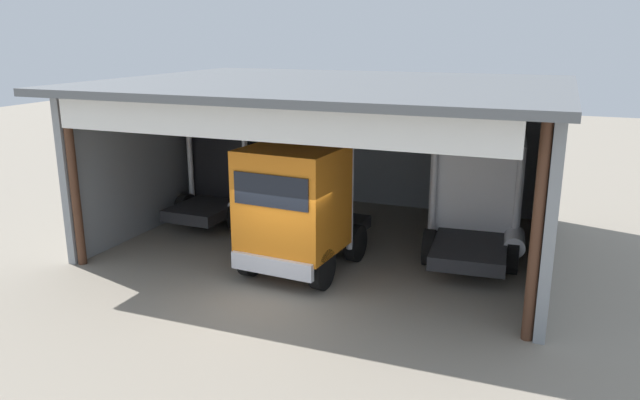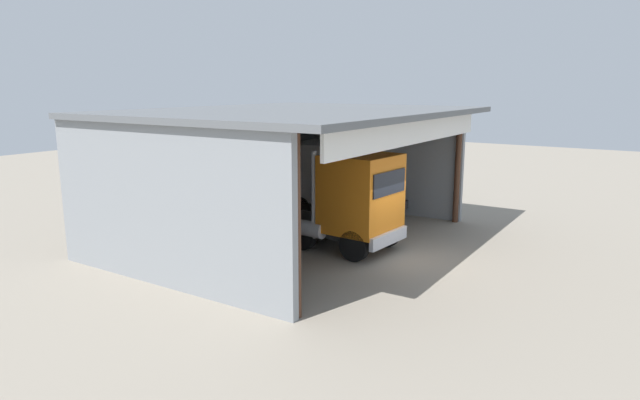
# 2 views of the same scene
# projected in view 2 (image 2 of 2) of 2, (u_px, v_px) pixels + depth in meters

# --- Properties ---
(ground_plane) EXTENTS (80.00, 80.00, 0.00)m
(ground_plane) POSITION_uv_depth(u_px,v_px,m) (400.00, 258.00, 18.84)
(ground_plane) COLOR gray
(ground_plane) RESTS_ON ground
(workshop_shed) EXTENTS (12.98, 10.41, 4.94)m
(workshop_shed) POSITION_uv_depth(u_px,v_px,m) (274.00, 148.00, 21.00)
(workshop_shed) COLOR gray
(workshop_shed) RESTS_ON ground
(truck_black_center_left_bay) EXTENTS (2.58, 4.67, 3.41)m
(truck_black_center_left_bay) POSITION_uv_depth(u_px,v_px,m) (182.00, 209.00, 18.10)
(truck_black_center_left_bay) COLOR black
(truck_black_center_left_bay) RESTS_ON ground
(truck_orange_left_bay) EXTENTS (2.66, 4.72, 3.60)m
(truck_orange_left_bay) POSITION_uv_depth(u_px,v_px,m) (354.00, 201.00, 19.38)
(truck_orange_left_bay) COLOR orange
(truck_orange_left_bay) RESTS_ON ground
(truck_white_right_bay) EXTENTS (2.94, 5.24, 3.36)m
(truck_white_right_bay) POSITION_uv_depth(u_px,v_px,m) (329.00, 178.00, 24.75)
(truck_white_right_bay) COLOR white
(truck_white_right_bay) RESTS_ON ground
(oil_drum) EXTENTS (0.58, 0.58, 0.87)m
(oil_drum) POSITION_uv_depth(u_px,v_px,m) (182.00, 225.00, 21.62)
(oil_drum) COLOR #197233
(oil_drum) RESTS_ON ground
(tool_cart) EXTENTS (0.90, 0.60, 1.00)m
(tool_cart) POSITION_uv_depth(u_px,v_px,m) (178.00, 224.00, 21.43)
(tool_cart) COLOR black
(tool_cart) RESTS_ON ground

